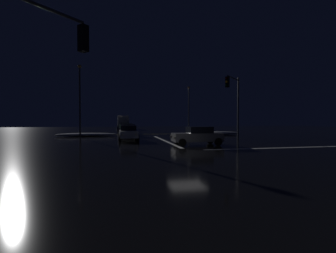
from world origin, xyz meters
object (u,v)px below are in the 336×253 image
object	(u,v)px
sedan_green	(124,126)
box_truck	(123,122)
sedan_white	(128,132)
streetlamp_left_near	(80,96)
streetlamp_right_far	(189,105)
traffic_signal_ne	(234,96)
sedan_gray_crossing	(198,136)
sedan_silver	(126,127)
traffic_signal_sw	(39,56)
sedan_blue	(127,128)
sedan_black	(128,130)

from	to	relation	value
sedan_green	box_truck	world-z (taller)	box_truck
sedan_white	box_truck	world-z (taller)	box_truck
streetlamp_left_near	streetlamp_right_far	bearing A→B (deg)	41.53
traffic_signal_ne	streetlamp_right_far	bearing A→B (deg)	85.57
sedan_white	streetlamp_left_near	distance (m)	7.83
sedan_gray_crossing	streetlamp_left_near	xyz separation A→B (m)	(-10.98, 10.14, 4.17)
sedan_green	box_truck	xyz separation A→B (m)	(-0.09, 7.09, 0.91)
sedan_silver	traffic_signal_sw	xyz separation A→B (m)	(-4.23, -35.47, 3.51)
sedan_white	streetlamp_right_far	xyz separation A→B (m)	(12.67, 19.83, 4.22)
sedan_blue	sedan_black	bearing A→B (deg)	-90.39
sedan_green	traffic_signal_ne	bearing A→B (deg)	-68.76
box_truck	traffic_signal_ne	size ratio (longest dim) A/B	1.22
traffic_signal_ne	streetlamp_left_near	size ratio (longest dim) A/B	0.79
traffic_signal_sw	streetlamp_right_far	xyz separation A→B (m)	(16.43, 36.93, 0.71)
traffic_signal_ne	streetlamp_right_far	xyz separation A→B (m)	(1.72, 22.22, 0.39)
traffic_signal_sw	streetlamp_right_far	bearing A→B (deg)	66.02
traffic_signal_sw	streetlamp_left_near	distance (m)	21.00
box_truck	streetlamp_left_near	distance (m)	28.93
sedan_green	box_truck	bearing A→B (deg)	90.75
traffic_signal_sw	streetlamp_left_near	world-z (taller)	streetlamp_left_near
sedan_white	sedan_green	size ratio (longest dim) A/B	1.00
sedan_blue	traffic_signal_sw	world-z (taller)	traffic_signal_sw
sedan_white	sedan_silver	size ratio (longest dim) A/B	1.00
sedan_green	streetlamp_right_far	world-z (taller)	streetlamp_right_far
sedan_blue	traffic_signal_sw	bearing A→B (deg)	-97.87
traffic_signal_sw	sedan_green	bearing A→B (deg)	84.45
sedan_gray_crossing	traffic_signal_ne	distance (m)	7.67
streetlamp_left_near	streetlamp_right_far	xyz separation A→B (m)	(18.07, 16.00, 0.04)
sedan_gray_crossing	traffic_signal_sw	distance (m)	14.69
sedan_blue	sedan_silver	distance (m)	5.86
box_truck	sedan_gray_crossing	bearing A→B (deg)	-82.06
sedan_blue	sedan_green	world-z (taller)	same
sedan_silver	sedan_green	size ratio (longest dim) A/B	1.00
sedan_black	streetlamp_right_far	world-z (taller)	streetlamp_right_far
sedan_white	sedan_black	size ratio (longest dim) A/B	1.00
traffic_signal_ne	sedan_green	bearing A→B (deg)	111.24
streetlamp_right_far	sedan_silver	bearing A→B (deg)	-173.18
sedan_black	box_truck	xyz separation A→B (m)	(-0.06, 25.42, 0.91)
traffic_signal_sw	traffic_signal_ne	distance (m)	20.80
box_truck	streetlamp_right_far	world-z (taller)	streetlamp_right_far
sedan_white	box_truck	distance (m)	32.03
sedan_silver	streetlamp_right_far	world-z (taller)	streetlamp_right_far
sedan_green	traffic_signal_ne	world-z (taller)	traffic_signal_ne
sedan_black	streetlamp_right_far	size ratio (longest dim) A/B	0.50
sedan_green	sedan_gray_crossing	size ratio (longest dim) A/B	1.00
streetlamp_left_near	traffic_signal_sw	bearing A→B (deg)	-85.51
streetlamp_left_near	sedan_silver	bearing A→B (deg)	68.02
sedan_blue	sedan_gray_crossing	bearing A→B (deg)	-74.45
traffic_signal_sw	streetlamp_right_far	world-z (taller)	streetlamp_right_far
streetlamp_right_far	sedan_blue	bearing A→B (deg)	-149.31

